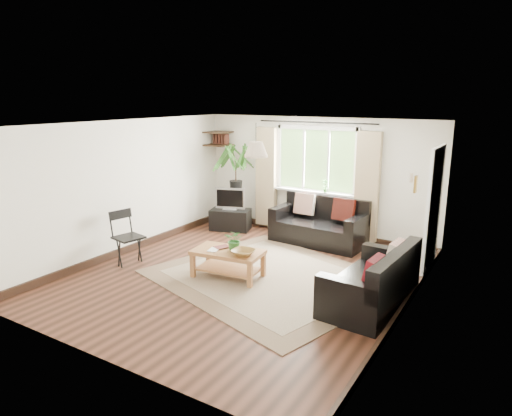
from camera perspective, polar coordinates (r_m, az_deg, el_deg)
The scene contains 24 objects.
floor at distance 7.33m, azimuth -1.65°, elevation -8.64°, with size 5.50×5.50×0.00m, color black.
ceiling at distance 6.78m, azimuth -1.79°, elevation 10.44°, with size 5.50×5.50×0.00m, color white.
wall_back at distance 9.34m, azimuth 7.54°, elevation 3.85°, with size 5.00×0.02×2.40m, color white.
wall_front at distance 4.98m, azimuth -19.31°, elevation -5.75°, with size 5.00×0.02×2.40m, color white.
wall_left at distance 8.55m, azimuth -15.92°, elevation 2.51°, with size 0.02×5.50×2.40m, color white.
wall_right at distance 6.02m, azimuth 18.70°, elevation -2.36°, with size 0.02×5.50×2.40m, color white.
rug at distance 7.30m, azimuth 1.84°, elevation -8.66°, with size 3.41×2.92×0.02m, color #BBAD90.
window at distance 9.25m, azimuth 7.51°, elevation 5.95°, with size 2.50×0.16×2.16m, color white, non-canonical shape.
door at distance 7.69m, azimuth 21.24°, elevation -0.67°, with size 0.06×0.96×2.06m, color silver.
corner_shelf at distance 10.15m, azimuth -4.74°, elevation 8.64°, with size 0.50×0.50×0.34m, color black, non-canonical shape.
pendant_lamp at distance 7.15m, azimuth -0.00°, elevation 7.80°, with size 0.36×0.36×0.54m, color beige, non-canonical shape.
wall_sconce at distance 6.20m, azimuth 19.09°, elevation 3.21°, with size 0.12×0.12×0.28m, color beige, non-canonical shape.
sofa_back at distance 8.93m, azimuth 7.88°, elevation -1.74°, with size 1.79×0.90×0.84m, color black, non-canonical shape.
sofa_right at distance 6.46m, azimuth 14.13°, elevation -8.47°, with size 0.84×1.68×0.79m, color black, non-canonical shape.
coffee_table at distance 7.26m, azimuth -3.51°, elevation -6.98°, with size 1.10×0.60×0.45m, color brown, non-canonical shape.
table_plant at distance 7.13m, azimuth -2.66°, elevation -4.03°, with size 0.30×0.26×0.34m, color #2A6227.
bowl at distance 6.95m, azimuth -1.59°, elevation -5.58°, with size 0.35×0.35×0.09m, color olive.
book_a at distance 7.23m, azimuth -5.87°, elevation -5.16°, with size 0.15×0.20×0.02m, color silver.
book_b at distance 7.38m, azimuth -4.61°, elevation -4.71°, with size 0.17×0.23×0.02m, color #592623.
tv_stand at distance 9.79m, azimuth -3.21°, elevation -1.45°, with size 0.83×0.47×0.45m, color black.
tv at distance 9.68m, azimuth -3.25°, elevation 1.22°, with size 0.64×0.21×0.49m, color #A5A5AA, non-canonical shape.
palm_stand at distance 9.84m, azimuth -2.52°, elevation 2.73°, with size 0.71×0.71×1.82m, color black, non-canonical shape.
folding_chair at distance 8.02m, azimuth -15.63°, elevation -3.69°, with size 0.48×0.48×0.92m, color black, non-canonical shape.
sill_plant at distance 9.16m, azimuth 8.64°, elevation 2.75°, with size 0.14×0.10×0.27m, color #2D6023.
Camera 1 is at (3.70, -5.67, 2.80)m, focal length 32.00 mm.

